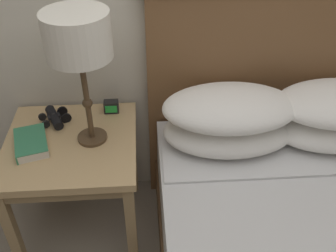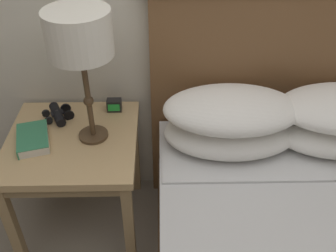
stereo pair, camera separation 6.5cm
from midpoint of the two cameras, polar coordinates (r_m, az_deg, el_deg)
name	(u,v)px [view 1 (the left image)]	position (r m, az deg, el deg)	size (l,w,h in m)	color
nightstand	(73,154)	(1.84, -14.68, -4.03)	(0.58, 0.58, 0.58)	tan
table_lamp	(78,39)	(1.54, -14.17, 12.10)	(0.26, 0.26, 0.58)	#4C3823
book_on_nightstand	(31,143)	(1.80, -20.30, -2.36)	(0.18, 0.23, 0.04)	silver
binoculars_pair	(55,117)	(1.92, -17.07, 1.19)	(0.16, 0.16, 0.05)	black
alarm_clock	(111,107)	(1.92, -9.18, 2.78)	(0.07, 0.05, 0.06)	black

